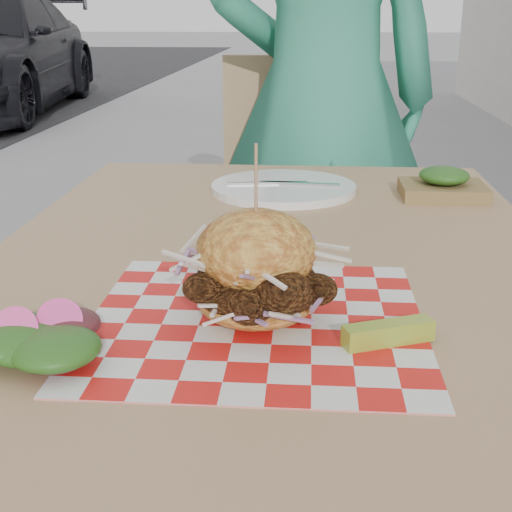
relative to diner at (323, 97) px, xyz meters
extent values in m
imported|color=#329272|center=(0.00, 0.00, 0.00)|extent=(0.66, 0.46, 1.71)
cube|color=tan|center=(-0.08, -0.96, -0.13)|extent=(0.80, 1.20, 0.04)
cylinder|color=#333338|center=(-0.42, -0.42, -0.50)|extent=(0.05, 0.05, 0.71)
cylinder|color=#333338|center=(0.26, -0.42, -0.50)|extent=(0.05, 0.05, 0.71)
cube|color=tan|center=(-0.08, 0.04, -0.41)|extent=(0.42, 0.42, 0.04)
cube|color=tan|center=(-0.08, 0.24, -0.16)|extent=(0.42, 0.04, 0.50)
cylinder|color=#333338|center=(-0.26, -0.14, -0.64)|extent=(0.03, 0.03, 0.43)
cylinder|color=#333338|center=(0.10, -0.14, -0.64)|extent=(0.03, 0.03, 0.43)
cylinder|color=#333338|center=(-0.26, 0.22, -0.64)|extent=(0.03, 0.03, 0.43)
cylinder|color=#333338|center=(0.10, 0.22, -0.64)|extent=(0.03, 0.03, 0.43)
cube|color=red|center=(-0.09, -1.19, -0.11)|extent=(0.36, 0.36, 0.00)
ellipsoid|color=gold|center=(-0.09, -1.19, -0.08)|extent=(0.12, 0.12, 0.04)
ellipsoid|color=brown|center=(-0.09, -1.19, -0.07)|extent=(0.14, 0.13, 0.07)
ellipsoid|color=gold|center=(-0.09, -1.19, -0.03)|extent=(0.13, 0.13, 0.09)
cylinder|color=tan|center=(-0.09, -1.19, 0.04)|extent=(0.00, 0.00, 0.10)
cube|color=#A6A830|center=(0.05, -1.24, -0.09)|extent=(0.10, 0.06, 0.02)
ellipsoid|color=#3F1419|center=(-0.26, -1.30, -0.09)|extent=(0.08, 0.08, 0.03)
ellipsoid|color=#184B15|center=(-0.28, -1.27, -0.09)|extent=(0.08, 0.08, 0.03)
ellipsoid|color=#184B15|center=(-0.31, -1.28, -0.09)|extent=(0.08, 0.08, 0.03)
ellipsoid|color=#3F1419|center=(-0.31, -1.31, -0.09)|extent=(0.08, 0.08, 0.03)
ellipsoid|color=#184B15|center=(-0.28, -1.32, -0.09)|extent=(0.08, 0.08, 0.03)
cylinder|color=#FA459D|center=(-0.27, -1.28, -0.07)|extent=(0.05, 0.05, 0.04)
cylinder|color=white|center=(-0.08, -0.60, -0.10)|extent=(0.27, 0.27, 0.01)
cube|color=silver|center=(-0.11, -0.60, -0.09)|extent=(0.15, 0.03, 0.00)
cube|color=silver|center=(-0.05, -0.60, -0.09)|extent=(0.15, 0.03, 0.00)
cube|color=olive|center=(0.21, -0.62, -0.10)|extent=(0.15, 0.12, 0.02)
ellipsoid|color=#184B15|center=(0.21, -0.62, -0.07)|extent=(0.09, 0.09, 0.03)
camera|label=1|loc=(-0.03, -1.90, 0.21)|focal=50.00mm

